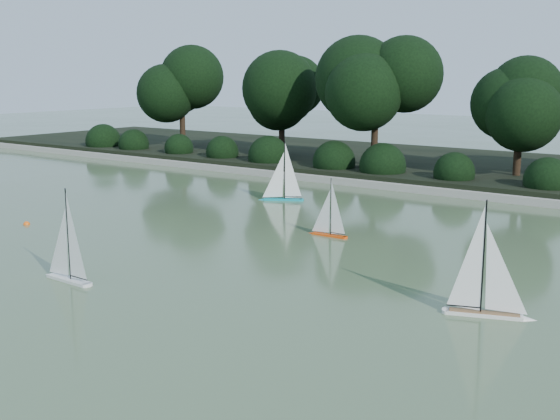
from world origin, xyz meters
name	(u,v)px	position (x,y,z in m)	size (l,w,h in m)	color
ground	(191,281)	(0.00, 0.00, 0.00)	(80.00, 80.00, 0.00)	#3E5130
pond_coping	(443,191)	(0.00, 9.00, 0.09)	(40.00, 0.35, 0.18)	gray
far_bank	(499,171)	(0.00, 13.00, 0.15)	(40.00, 8.00, 0.30)	black
tree_line	(532,86)	(1.23, 11.44, 2.64)	(26.31, 3.93, 4.39)	black
shrub_hedge	(458,173)	(0.00, 9.90, 0.45)	(29.10, 1.10, 1.10)	black
sailboat_white_a	(65,265)	(-1.50, -1.06, 0.23)	(1.07, 0.20, 1.46)	silver
sailboat_white_b	(492,298)	(4.06, 1.11, 0.24)	(1.13, 0.55, 1.57)	silver
sailboat_orange	(326,226)	(0.03, 3.59, 0.18)	(0.85, 0.15, 1.16)	#F0470C
sailboat_teal	(279,190)	(-2.84, 6.02, 0.24)	(1.03, 0.67, 1.51)	teal
race_buoy	(27,225)	(-5.30, 0.86, 0.00)	(0.13, 0.13, 0.13)	#FF5C0D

